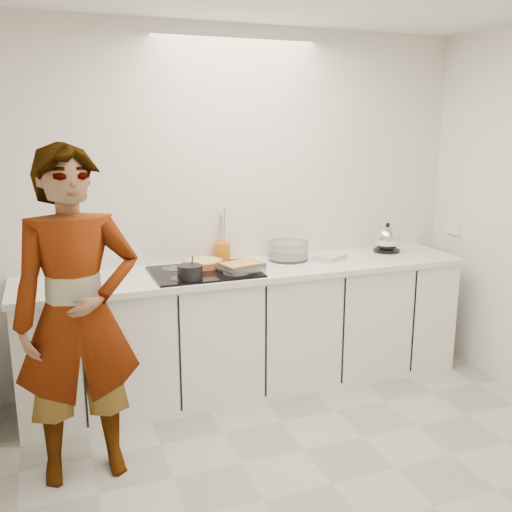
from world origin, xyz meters
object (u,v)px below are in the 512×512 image
object	(u,v)px
baking_dish	(241,266)
kettle	(387,240)
hob	(205,272)
cook	(78,317)
utensil_crock	(222,252)
tart_dish	(203,263)
saucepan	(190,272)
mixing_bowl	(288,251)

from	to	relation	value
baking_dish	kettle	distance (m)	1.32
hob	cook	bearing A→B (deg)	-142.90
kettle	baking_dish	bearing A→B (deg)	-170.84
utensil_crock	cook	size ratio (longest dim) A/B	0.08
tart_dish	baking_dish	distance (m)	0.30
hob	baking_dish	bearing A→B (deg)	-17.81
hob	utensil_crock	xyz separation A→B (m)	(0.22, 0.28, 0.07)
saucepan	mixing_bowl	bearing A→B (deg)	20.96
baking_dish	utensil_crock	xyz separation A→B (m)	(-0.03, 0.36, 0.03)
saucepan	cook	bearing A→B (deg)	-145.98
tart_dish	baking_dish	xyz separation A→B (m)	(0.22, -0.20, 0.00)
kettle	utensil_crock	bearing A→B (deg)	173.64
hob	mixing_bowl	distance (m)	0.71
baking_dish	tart_dish	bearing A→B (deg)	136.78
mixing_bowl	kettle	bearing A→B (deg)	-1.27
kettle	tart_dish	bearing A→B (deg)	-179.79
saucepan	baking_dish	world-z (taller)	saucepan
baking_dish	mixing_bowl	world-z (taller)	mixing_bowl
tart_dish	mixing_bowl	size ratio (longest dim) A/B	1.08
baking_dish	cook	xyz separation A→B (m)	(-1.12, -0.59, -0.04)
tart_dish	kettle	xyz separation A→B (m)	(1.52, 0.01, 0.06)
kettle	mixing_bowl	bearing A→B (deg)	178.73
utensil_crock	cook	bearing A→B (deg)	-139.15
saucepan	utensil_crock	distance (m)	0.58
mixing_bowl	baking_dish	bearing A→B (deg)	-153.17
saucepan	utensil_crock	size ratio (longest dim) A/B	1.39
baking_dish	mixing_bowl	size ratio (longest dim) A/B	0.95
mixing_bowl	kettle	size ratio (longest dim) A/B	1.42
hob	saucepan	xyz separation A→B (m)	(-0.14, -0.17, 0.05)
baking_dish	kettle	world-z (taller)	kettle
mixing_bowl	saucepan	bearing A→B (deg)	-159.04
baking_dish	cook	size ratio (longest dim) A/B	0.18
tart_dish	utensil_crock	world-z (taller)	utensil_crock
tart_dish	kettle	world-z (taller)	kettle
hob	baking_dish	size ratio (longest dim) A/B	2.25
mixing_bowl	utensil_crock	xyz separation A→B (m)	(-0.48, 0.13, 0.01)
hob	utensil_crock	bearing A→B (deg)	52.61
saucepan	mixing_bowl	size ratio (longest dim) A/B	0.60
hob	tart_dish	world-z (taller)	tart_dish
tart_dish	kettle	bearing A→B (deg)	0.21
baking_dish	kettle	size ratio (longest dim) A/B	1.35
saucepan	kettle	size ratio (longest dim) A/B	0.86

